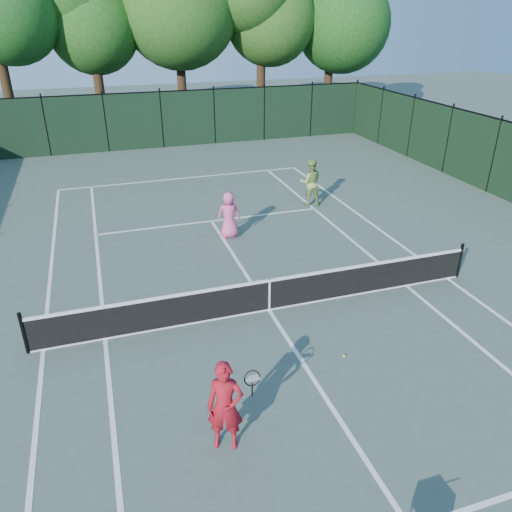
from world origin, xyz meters
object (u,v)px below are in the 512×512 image
object	(u,v)px
loose_ball_midcourt	(344,356)
coach	(225,406)
player_pink	(229,215)
player_green	(310,182)

from	to	relation	value
loose_ball_midcourt	coach	bearing A→B (deg)	-153.16
player_pink	player_green	bearing A→B (deg)	-141.14
player_pink	player_green	size ratio (longest dim) A/B	0.87
coach	player_pink	bearing A→B (deg)	94.48
player_green	loose_ball_midcourt	size ratio (longest dim) A/B	27.12
coach	player_pink	size ratio (longest dim) A/B	1.10
coach	player_green	distance (m)	12.58
player_pink	player_green	world-z (taller)	player_green
coach	loose_ball_midcourt	size ratio (longest dim) A/B	25.90
coach	player_green	bearing A→B (deg)	79.90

